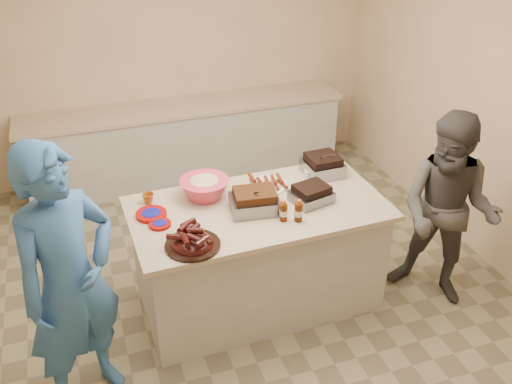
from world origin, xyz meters
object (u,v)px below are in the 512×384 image
object	(u,v)px
island	(258,299)
coleslaw_bowl	(205,197)
bbq_bottle_b	(298,221)
bbq_bottle_a	(283,220)
roasting_pan	(322,174)
guest_gray	(431,293)
rib_platter	(193,246)
plastic_cup	(149,203)
mustard_bottle	(233,204)

from	to	relation	value
island	coleslaw_bowl	world-z (taller)	coleslaw_bowl
bbq_bottle_b	bbq_bottle_a	bearing A→B (deg)	157.99
roasting_pan	bbq_bottle_a	size ratio (longest dim) A/B	1.78
roasting_pan	guest_gray	distance (m)	1.41
rib_platter	bbq_bottle_b	distance (m)	0.81
roasting_pan	plastic_cup	bearing A→B (deg)	178.22
bbq_bottle_a	bbq_bottle_b	distance (m)	0.11
mustard_bottle	roasting_pan	bearing A→B (deg)	14.18
coleslaw_bowl	bbq_bottle_b	world-z (taller)	coleslaw_bowl
rib_platter	coleslaw_bowl	xyz separation A→B (m)	(0.25, 0.61, -0.00)
bbq_bottle_a	mustard_bottle	world-z (taller)	bbq_bottle_a
coleslaw_bowl	plastic_cup	distance (m)	0.44
roasting_pan	mustard_bottle	size ratio (longest dim) A/B	2.64
roasting_pan	guest_gray	world-z (taller)	roasting_pan
island	plastic_cup	xyz separation A→B (m)	(-0.79, 0.32, 0.93)
island	roasting_pan	distance (m)	1.20
roasting_pan	mustard_bottle	distance (m)	0.89
bbq_bottle_a	mustard_bottle	bearing A→B (deg)	129.92
bbq_bottle_b	guest_gray	distance (m)	1.55
roasting_pan	bbq_bottle_a	world-z (taller)	bbq_bottle_a
bbq_bottle_a	guest_gray	bearing A→B (deg)	-7.06
island	guest_gray	xyz separation A→B (m)	(1.45, -0.41, 0.00)
bbq_bottle_a	guest_gray	distance (m)	1.64
bbq_bottle_b	rib_platter	bearing A→B (deg)	-175.66
guest_gray	bbq_bottle_b	bearing A→B (deg)	-136.27
coleslaw_bowl	bbq_bottle_a	world-z (taller)	coleslaw_bowl
coleslaw_bowl	mustard_bottle	xyz separation A→B (m)	(0.18, -0.17, 0.00)
coleslaw_bowl	guest_gray	distance (m)	2.14
island	bbq_bottle_b	bearing A→B (deg)	-55.06
bbq_bottle_b	plastic_cup	size ratio (longest dim) A/B	1.96
island	bbq_bottle_a	size ratio (longest dim) A/B	11.65
rib_platter	bbq_bottle_a	size ratio (longest dim) A/B	2.30
rib_platter	mustard_bottle	size ratio (longest dim) A/B	3.42
mustard_bottle	bbq_bottle_a	bearing A→B (deg)	-50.08
coleslaw_bowl	plastic_cup	xyz separation A→B (m)	(-0.44, 0.06, 0.00)
guest_gray	rib_platter	bearing A→B (deg)	-132.28
plastic_cup	island	bearing A→B (deg)	-22.09
roasting_pan	bbq_bottle_a	bearing A→B (deg)	-137.18
roasting_pan	mustard_bottle	xyz separation A→B (m)	(-0.86, -0.22, 0.00)
rib_platter	coleslaw_bowl	size ratio (longest dim) A/B	1.00
mustard_bottle	guest_gray	world-z (taller)	mustard_bottle
bbq_bottle_a	mustard_bottle	xyz separation A→B (m)	(-0.29, 0.34, 0.00)
island	coleslaw_bowl	distance (m)	1.03
coleslaw_bowl	bbq_bottle_b	xyz separation A→B (m)	(0.56, -0.55, 0.00)
roasting_pan	plastic_cup	size ratio (longest dim) A/B	3.29
roasting_pan	plastic_cup	xyz separation A→B (m)	(-1.47, 0.01, 0.00)
roasting_pan	bbq_bottle_b	xyz separation A→B (m)	(-0.47, -0.60, 0.00)
bbq_bottle_b	mustard_bottle	bearing A→B (deg)	135.33
rib_platter	plastic_cup	size ratio (longest dim) A/B	4.26
plastic_cup	coleslaw_bowl	bearing A→B (deg)	-7.21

